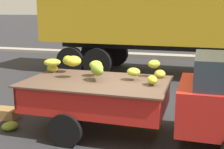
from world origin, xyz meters
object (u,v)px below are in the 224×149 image
fallen_banana_bunch_near_tailgate (10,126)px  pickup_truck (200,99)px  produce_crate (7,113)px  semi_trailer (200,7)px

fallen_banana_bunch_near_tailgate → pickup_truck: bearing=6.5°
fallen_banana_bunch_near_tailgate → produce_crate: size_ratio=0.66×
pickup_truck → produce_crate: size_ratio=9.79×
fallen_banana_bunch_near_tailgate → produce_crate: bearing=130.3°
semi_trailer → produce_crate: bearing=-124.6°
pickup_truck → produce_crate: (-4.28, 0.14, -0.76)m
semi_trailer → fallen_banana_bunch_near_tailgate: (-3.71, -6.37, -2.45)m
pickup_truck → semi_trailer: bearing=91.5°
pickup_truck → produce_crate: 4.35m
semi_trailer → pickup_truck: bearing=-87.9°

